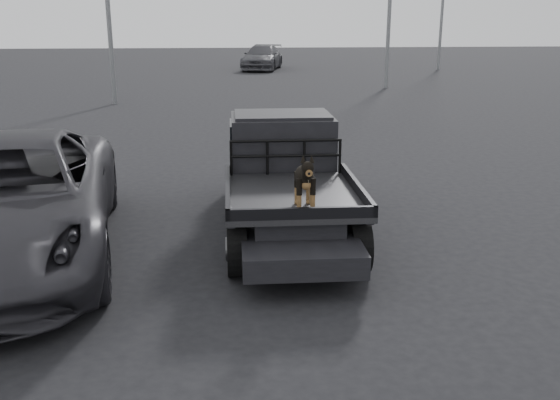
{
  "coord_description": "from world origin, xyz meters",
  "views": [
    {
      "loc": [
        -1.14,
        -7.61,
        3.42
      ],
      "look_at": [
        -0.56,
        -0.37,
        1.24
      ],
      "focal_mm": 40.0,
      "sensor_mm": 36.0,
      "label": 1
    }
  ],
  "objects_px": {
    "flatbed_ute": "(287,205)",
    "distant_car_b": "(262,57)",
    "dog": "(305,181)",
    "parked_suv": "(5,201)"
  },
  "relations": [
    {
      "from": "flatbed_ute",
      "to": "distant_car_b",
      "type": "distance_m",
      "value": 30.97
    },
    {
      "from": "flatbed_ute",
      "to": "parked_suv",
      "type": "height_order",
      "value": "parked_suv"
    },
    {
      "from": "parked_suv",
      "to": "distant_car_b",
      "type": "distance_m",
      "value": 32.22
    },
    {
      "from": "flatbed_ute",
      "to": "dog",
      "type": "distance_m",
      "value": 1.83
    },
    {
      "from": "distant_car_b",
      "to": "dog",
      "type": "bearing_deg",
      "value": -79.53
    },
    {
      "from": "flatbed_ute",
      "to": "distant_car_b",
      "type": "bearing_deg",
      "value": 87.7
    },
    {
      "from": "dog",
      "to": "parked_suv",
      "type": "xyz_separation_m",
      "value": [
        -4.17,
        0.8,
        -0.42
      ]
    },
    {
      "from": "dog",
      "to": "parked_suv",
      "type": "relative_size",
      "value": 0.12
    },
    {
      "from": "flatbed_ute",
      "to": "distant_car_b",
      "type": "relative_size",
      "value": 1.04
    },
    {
      "from": "dog",
      "to": "distant_car_b",
      "type": "relative_size",
      "value": 0.14
    }
  ]
}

